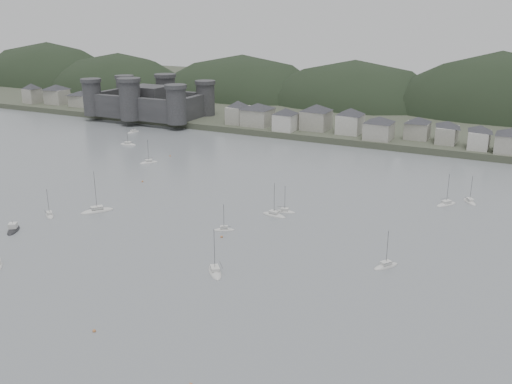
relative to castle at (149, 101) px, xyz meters
The scene contains 9 objects.
ground 216.45m from the castle, 56.28° to the right, with size 900.00×900.00×0.00m, color slate.
far_shore_land 166.61m from the castle, 43.83° to the left, with size 900.00×250.00×3.00m, color #383D2D.
forested_ridge 155.26m from the castle, 35.67° to the left, with size 851.55×103.94×102.57m.
castle is the anchor object (origin of this frame).
waterfront_town 170.64m from the castle, ahead, with size 451.48×28.46×12.92m.
sailboat_lead 164.57m from the castle, 38.49° to the right, with size 6.80×3.41×8.93m.
moored_fleet 165.85m from the castle, 47.97° to the right, with size 268.61×173.72×13.75m.
motor_launch_far 165.13m from the castle, 66.03° to the right, with size 6.52×7.89×3.83m.
mooring_buoys 167.19m from the castle, 51.36° to the right, with size 92.71×124.91×0.70m.
Camera 1 is at (74.43, -70.82, 59.18)m, focal length 39.62 mm.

